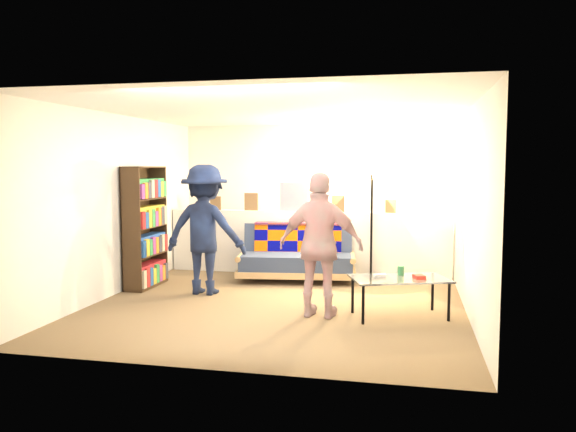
# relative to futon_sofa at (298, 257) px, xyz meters

# --- Properties ---
(ground) EXTENTS (5.00, 5.00, 0.00)m
(ground) POSITION_rel_futon_sofa_xyz_m (0.05, -1.33, -0.35)
(ground) COLOR brown
(ground) RESTS_ON ground
(room_shell) EXTENTS (4.60, 5.05, 2.45)m
(room_shell) POSITION_rel_futon_sofa_xyz_m (0.05, -0.86, 1.32)
(room_shell) COLOR silver
(room_shell) RESTS_ON ground
(half_wall_ledge) EXTENTS (4.45, 0.15, 1.00)m
(half_wall_ledge) POSITION_rel_futon_sofa_xyz_m (0.05, 0.47, 0.15)
(half_wall_ledge) COLOR silver
(half_wall_ledge) RESTS_ON ground
(ledge_decor) EXTENTS (2.97, 0.02, 0.45)m
(ledge_decor) POSITION_rel_futon_sofa_xyz_m (-0.18, 0.45, 0.83)
(ledge_decor) COLOR brown
(ledge_decor) RESTS_ON half_wall_ledge
(futon_sofa) EXTENTS (1.83, 1.04, 0.75)m
(futon_sofa) POSITION_rel_futon_sofa_xyz_m (0.00, 0.00, 0.00)
(futon_sofa) COLOR tan
(futon_sofa) RESTS_ON ground
(bookshelf) EXTENTS (0.28, 0.85, 1.71)m
(bookshelf) POSITION_rel_futon_sofa_xyz_m (-2.03, -0.90, 0.45)
(bookshelf) COLOR black
(bookshelf) RESTS_ON ground
(coffee_table) EXTENTS (1.22, 0.92, 0.56)m
(coffee_table) POSITION_rel_futon_sofa_xyz_m (1.54, -1.79, 0.08)
(coffee_table) COLOR black
(coffee_table) RESTS_ON ground
(floor_lamp) EXTENTS (0.35, 0.30, 1.66)m
(floor_lamp) POSITION_rel_futon_sofa_xyz_m (1.09, 0.33, 0.83)
(floor_lamp) COLOR black
(floor_lamp) RESTS_ON ground
(person_left) EXTENTS (1.15, 0.70, 1.73)m
(person_left) POSITION_rel_futon_sofa_xyz_m (-1.05, -1.13, 0.52)
(person_left) COLOR black
(person_left) RESTS_ON ground
(person_right) EXTENTS (1.00, 0.49, 1.65)m
(person_right) POSITION_rel_futon_sofa_xyz_m (0.65, -1.98, 0.47)
(person_right) COLOR pink
(person_right) RESTS_ON ground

